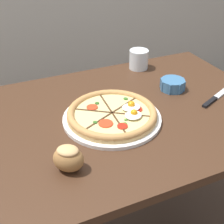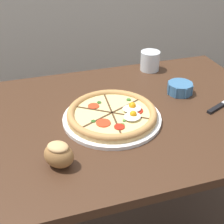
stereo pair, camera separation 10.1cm
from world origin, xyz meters
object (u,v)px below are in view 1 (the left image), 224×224
pizza (112,115)px  knife_main (217,97)px  bread_piece_near (68,158)px  dining_table (103,146)px  ramekin_bowl (173,84)px  water_glass (139,60)px

pizza → knife_main: pizza is taller
bread_piece_near → knife_main: (0.61, 0.15, -0.03)m
dining_table → bread_piece_near: bearing=-131.8°
pizza → bread_piece_near: bread_piece_near is taller
pizza → ramekin_bowl: size_ratio=3.30×
pizza → knife_main: size_ratio=1.67×
pizza → dining_table: bearing=131.5°
dining_table → water_glass: size_ratio=14.91×
bread_piece_near → pizza: bearing=40.2°
dining_table → ramekin_bowl: 0.36m
dining_table → pizza: pizza is taller
knife_main → water_glass: size_ratio=2.35×
dining_table → water_glass: bearing=45.3°
dining_table → bread_piece_near: (-0.18, -0.20, 0.16)m
dining_table → pizza: (0.02, -0.03, 0.14)m
bread_piece_near → knife_main: bread_piece_near is taller
dining_table → knife_main: size_ratio=6.36×
knife_main → water_glass: (-0.14, 0.35, 0.03)m
ramekin_bowl → bread_piece_near: bread_piece_near is taller
knife_main → dining_table: bearing=149.9°
pizza → water_glass: (0.27, 0.33, 0.02)m
bread_piece_near → knife_main: 0.63m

